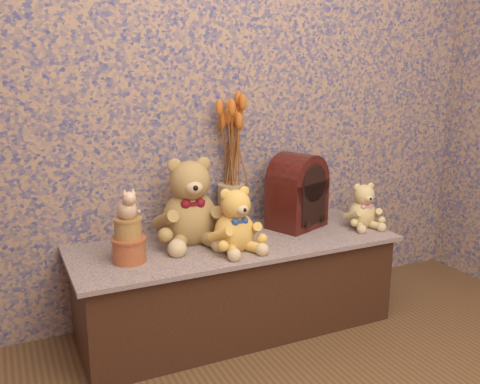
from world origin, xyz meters
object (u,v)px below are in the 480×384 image
object	(u,v)px
ceramic_vase	(231,206)
biscuit_tin_lower	(129,250)
teddy_medium	(234,216)
cathedral_radio	(297,190)
cat_figurine	(127,203)
teddy_large	(189,197)
teddy_small	(362,203)

from	to	relation	value
ceramic_vase	biscuit_tin_lower	size ratio (longest dim) A/B	1.63
teddy_medium	ceramic_vase	distance (m)	0.31
cathedral_radio	cat_figurine	world-z (taller)	cathedral_radio
cathedral_radio	teddy_large	bearing A→B (deg)	156.10
ceramic_vase	teddy_small	bearing A→B (deg)	-23.01
teddy_large	cathedral_radio	world-z (taller)	teddy_large
teddy_medium	teddy_small	bearing A→B (deg)	-2.05
teddy_medium	biscuit_tin_lower	size ratio (longest dim) A/B	2.19
biscuit_tin_lower	teddy_medium	bearing A→B (deg)	-5.91
teddy_large	teddy_medium	xyz separation A→B (m)	(0.14, -0.18, -0.06)
biscuit_tin_lower	cat_figurine	xyz separation A→B (m)	(0.00, 0.00, 0.20)
cathedral_radio	teddy_medium	bearing A→B (deg)	179.41
teddy_medium	cathedral_radio	distance (m)	0.44
teddy_small	cat_figurine	size ratio (longest dim) A/B	1.82
teddy_large	cat_figurine	distance (m)	0.34
teddy_medium	biscuit_tin_lower	xyz separation A→B (m)	(-0.45, 0.05, -0.10)
ceramic_vase	biscuit_tin_lower	bearing A→B (deg)	-157.14
teddy_small	cathedral_radio	size ratio (longest dim) A/B	0.65
teddy_medium	cathedral_radio	size ratio (longest dim) A/B	0.81
cathedral_radio	biscuit_tin_lower	size ratio (longest dim) A/B	2.71
teddy_small	cat_figurine	bearing A→B (deg)	-172.81
teddy_large	cat_figurine	bearing A→B (deg)	-149.50
teddy_medium	ceramic_vase	bearing A→B (deg)	63.61
teddy_small	cathedral_radio	distance (m)	0.33
teddy_large	cat_figurine	size ratio (longest dim) A/B	3.19
teddy_small	cathedral_radio	bearing A→B (deg)	163.43
cathedral_radio	biscuit_tin_lower	xyz separation A→B (m)	(-0.86, -0.12, -0.13)
ceramic_vase	biscuit_tin_lower	world-z (taller)	ceramic_vase
biscuit_tin_lower	teddy_small	bearing A→B (deg)	-0.76
ceramic_vase	teddy_large	bearing A→B (deg)	-157.64
teddy_medium	cat_figurine	xyz separation A→B (m)	(-0.45, 0.05, 0.10)
cathedral_radio	teddy_small	bearing A→B (deg)	-46.83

